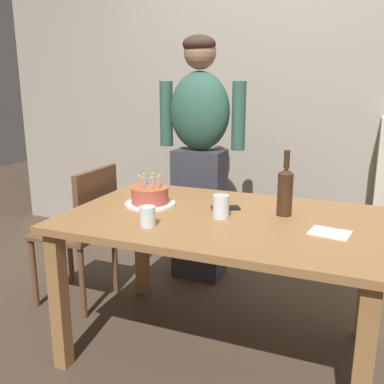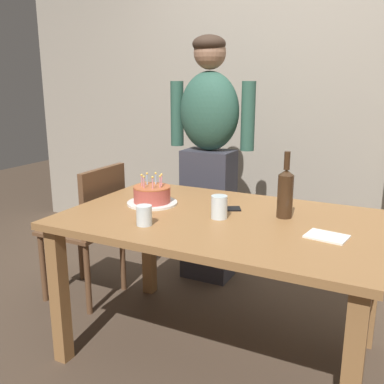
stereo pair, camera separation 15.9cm
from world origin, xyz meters
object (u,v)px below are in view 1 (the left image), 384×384
(cell_phone, at_px, (225,208))
(water_glass_far, at_px, (148,216))
(wine_bottle, at_px, (285,190))
(birthday_cake, at_px, (150,197))
(napkin_stack, at_px, (330,233))
(dining_chair, at_px, (85,225))
(water_glass_near, at_px, (221,206))
(person_man_bearded, at_px, (200,157))

(cell_phone, bearing_deg, water_glass_far, -149.07)
(water_glass_far, distance_m, wine_bottle, 0.67)
(birthday_cake, relative_size, napkin_stack, 1.61)
(cell_phone, relative_size, dining_chair, 0.17)
(napkin_stack, bearing_deg, wine_bottle, 140.34)
(dining_chair, bearing_deg, wine_bottle, 87.72)
(water_glass_near, distance_m, napkin_stack, 0.51)
(cell_phone, relative_size, person_man_bearded, 0.09)
(napkin_stack, bearing_deg, cell_phone, 160.48)
(water_glass_near, xyz_separation_m, dining_chair, (-0.94, 0.20, -0.28))
(water_glass_far, height_order, person_man_bearded, person_man_bearded)
(birthday_cake, relative_size, wine_bottle, 0.84)
(wine_bottle, bearing_deg, cell_phone, -178.99)
(water_glass_near, bearing_deg, dining_chair, 167.94)
(water_glass_far, xyz_separation_m, dining_chair, (-0.68, 0.45, -0.27))
(cell_phone, distance_m, napkin_stack, 0.56)
(cell_phone, bearing_deg, dining_chair, 148.86)
(water_glass_near, height_order, napkin_stack, water_glass_near)
(napkin_stack, bearing_deg, person_man_bearded, 137.07)
(water_glass_near, height_order, wine_bottle, wine_bottle)
(birthday_cake, distance_m, dining_chair, 0.61)
(napkin_stack, relative_size, dining_chair, 0.19)
(dining_chair, bearing_deg, water_glass_near, 77.94)
(water_glass_near, xyz_separation_m, wine_bottle, (0.27, 0.15, 0.07))
(dining_chair, bearing_deg, cell_phone, 86.66)
(person_man_bearded, height_order, dining_chair, person_man_bearded)
(napkin_stack, distance_m, dining_chair, 1.49)
(water_glass_near, height_order, person_man_bearded, person_man_bearded)
(water_glass_far, bearing_deg, birthday_cake, 115.83)
(napkin_stack, bearing_deg, water_glass_far, -165.00)
(person_man_bearded, relative_size, dining_chair, 1.90)
(person_man_bearded, bearing_deg, wine_bottle, 136.07)
(birthday_cake, xyz_separation_m, dining_chair, (-0.53, 0.14, -0.27))
(birthday_cake, relative_size, cell_phone, 1.85)
(cell_phone, bearing_deg, water_glass_near, -108.35)
(water_glass_far, bearing_deg, person_man_bearded, 98.98)
(water_glass_far, xyz_separation_m, person_man_bearded, (-0.17, 1.08, 0.09))
(birthday_cake, bearing_deg, water_glass_far, -64.17)
(water_glass_near, relative_size, wine_bottle, 0.35)
(wine_bottle, relative_size, dining_chair, 0.37)
(birthday_cake, bearing_deg, wine_bottle, 7.28)
(birthday_cake, height_order, water_glass_near, birthday_cake)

